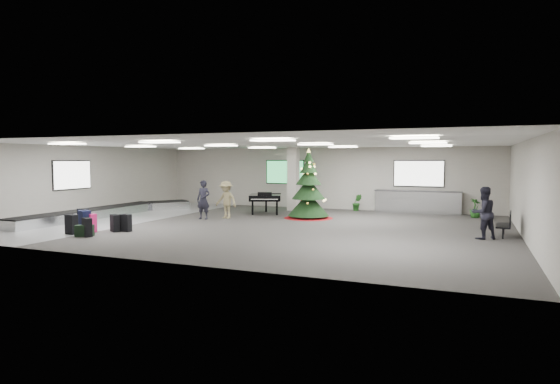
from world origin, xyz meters
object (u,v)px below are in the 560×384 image
at_px(traveler_b, 226,200).
at_px(baggage_carousel, 108,212).
at_px(traveler_bench, 483,213).
at_px(potted_plant_left, 357,202).
at_px(grand_piano, 265,198).
at_px(traveler_a, 203,200).
at_px(christmas_tree, 308,194).
at_px(potted_plant_right, 475,208).
at_px(pink_suitcase, 91,223).
at_px(bench, 507,223).
at_px(service_counter, 417,202).

bearing_deg(traveler_b, baggage_carousel, -156.40).
relative_size(traveler_bench, potted_plant_left, 2.01).
bearing_deg(grand_piano, potted_plant_left, 15.26).
xyz_separation_m(traveler_a, traveler_bench, (11.09, -0.93, 0.01)).
relative_size(baggage_carousel, christmas_tree, 3.15).
bearing_deg(potted_plant_left, grand_piano, -143.42).
xyz_separation_m(christmas_tree, potted_plant_right, (6.81, 2.96, -0.62)).
relative_size(grand_piano, traveler_bench, 1.32).
xyz_separation_m(traveler_b, potted_plant_right, (10.12, 4.40, -0.39)).
bearing_deg(pink_suitcase, grand_piano, 82.88).
height_order(grand_piano, potted_plant_right, grand_piano).
xyz_separation_m(pink_suitcase, bench, (13.62, 4.53, 0.14)).
height_order(baggage_carousel, potted_plant_right, potted_plant_right).
bearing_deg(traveler_b, pink_suitcase, -107.63).
height_order(pink_suitcase, potted_plant_left, potted_plant_left).
bearing_deg(service_counter, potted_plant_right, -18.73).
height_order(bench, traveler_bench, traveler_bench).
distance_m(service_counter, traveler_b, 9.21).
bearing_deg(baggage_carousel, traveler_a, 10.30).
distance_m(traveler_a, potted_plant_left, 7.91).
xyz_separation_m(baggage_carousel, traveler_a, (4.53, 0.82, 0.63)).
distance_m(traveler_a, potted_plant_right, 12.01).
bearing_deg(grand_piano, traveler_b, -131.25).
height_order(baggage_carousel, potted_plant_left, potted_plant_left).
relative_size(baggage_carousel, traveler_a, 5.74).
bearing_deg(potted_plant_left, christmas_tree, -109.66).
relative_size(pink_suitcase, potted_plant_right, 0.78).
distance_m(bench, potted_plant_left, 8.71).
distance_m(pink_suitcase, christmas_tree, 8.95).
bearing_deg(bench, service_counter, 124.74).
relative_size(baggage_carousel, traveler_b, 5.92).
height_order(bench, potted_plant_left, potted_plant_left).
relative_size(baggage_carousel, pink_suitcase, 14.34).
distance_m(baggage_carousel, potted_plant_left, 11.92).
distance_m(bench, traveler_a, 11.83).
height_order(bench, potted_plant_right, potted_plant_right).
xyz_separation_m(christmas_tree, grand_piano, (-2.47, 0.87, -0.29)).
bearing_deg(potted_plant_right, christmas_tree, -156.51).
distance_m(baggage_carousel, christmas_tree, 9.13).
relative_size(pink_suitcase, bench, 0.50).
distance_m(pink_suitcase, traveler_a, 5.00).
relative_size(service_counter, grand_piano, 1.79).
bearing_deg(traveler_bench, service_counter, -101.48).
bearing_deg(potted_plant_left, potted_plant_right, -7.53).
relative_size(bench, traveler_a, 0.79).
distance_m(baggage_carousel, traveler_bench, 15.63).
height_order(service_counter, traveler_b, traveler_b).
height_order(pink_suitcase, bench, bench).
height_order(service_counter, bench, service_counter).
relative_size(pink_suitcase, traveler_bench, 0.40).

